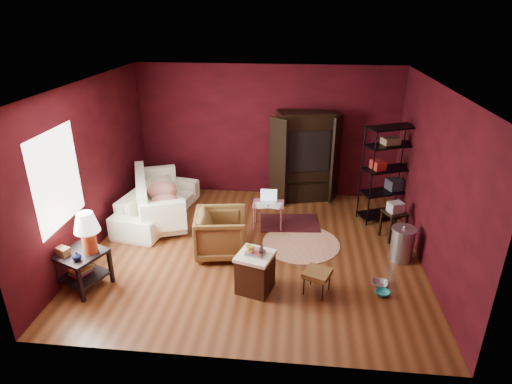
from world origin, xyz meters
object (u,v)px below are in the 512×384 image
at_px(sofa, 157,198).
at_px(hamper, 255,271).
at_px(tv_armoire, 304,155).
at_px(armchair, 221,231).
at_px(laptop_desk, 268,206).
at_px(wire_shelving, 387,170).
at_px(side_table, 84,244).

height_order(sofa, hamper, sofa).
xyz_separation_m(hamper, tv_armoire, (0.68, 3.38, 0.68)).
height_order(sofa, armchair, sofa).
bearing_deg(armchair, tv_armoire, -36.96).
distance_m(sofa, armchair, 1.89).
distance_m(armchair, laptop_desk, 1.25).
height_order(tv_armoire, wire_shelving, tv_armoire).
bearing_deg(side_table, sofa, 82.15).
bearing_deg(tv_armoire, armchair, -132.82).
height_order(sofa, laptop_desk, sofa).
height_order(sofa, wire_shelving, wire_shelving).
bearing_deg(sofa, laptop_desk, -84.36).
relative_size(side_table, tv_armoire, 0.63).
distance_m(armchair, hamper, 1.16).
bearing_deg(armchair, sofa, 43.17).
distance_m(sofa, hamper, 3.03).
xyz_separation_m(laptop_desk, tv_armoire, (0.64, 1.40, 0.55)).
bearing_deg(hamper, laptop_desk, 88.96).
xyz_separation_m(sofa, side_table, (-0.32, -2.29, 0.30)).
relative_size(armchair, laptop_desk, 1.18).
distance_m(tv_armoire, wire_shelving, 1.76).
xyz_separation_m(hamper, laptop_desk, (0.04, 1.98, 0.13)).
bearing_deg(armchair, laptop_desk, -42.25).
distance_m(hamper, tv_armoire, 3.51).
height_order(armchair, hamper, armchair).
bearing_deg(wire_shelving, laptop_desk, 171.66).
xyz_separation_m(hamper, wire_shelving, (2.25, 2.58, 0.71)).
relative_size(sofa, laptop_desk, 3.07).
height_order(side_table, hamper, side_table).
relative_size(laptop_desk, tv_armoire, 0.37).
xyz_separation_m(tv_armoire, wire_shelving, (1.57, -0.80, 0.03)).
bearing_deg(tv_armoire, sofa, -170.00).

